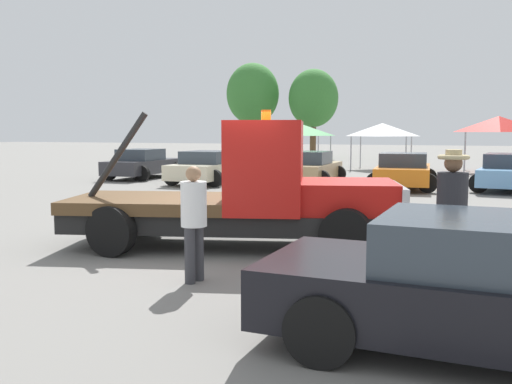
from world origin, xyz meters
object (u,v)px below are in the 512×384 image
at_px(foreground_car, 512,291).
at_px(person_at_hood, 194,216).
at_px(parked_car_cream, 209,168).
at_px(traffic_cone, 375,217).
at_px(canopy_tent_white, 382,130).
at_px(canopy_tent_red, 499,124).
at_px(parked_car_orange, 403,171).
at_px(parked_car_tan, 309,168).
at_px(tree_left, 253,94).
at_px(parked_car_skyblue, 509,172).
at_px(tree_center, 313,98).
at_px(tow_truck, 251,195).
at_px(parked_car_charcoal, 143,164).
at_px(person_near_truck, 452,207).
at_px(canopy_tent_green, 300,130).

relative_size(foreground_car, person_at_hood, 2.98).
bearing_deg(parked_car_cream, traffic_cone, -135.67).
bearing_deg(canopy_tent_white, foreground_car, -79.36).
distance_m(person_at_hood, canopy_tent_red, 25.34).
bearing_deg(canopy_tent_white, person_at_hood, -87.83).
height_order(parked_car_orange, traffic_cone, parked_car_orange).
bearing_deg(canopy_tent_red, person_at_hood, -101.40).
height_order(foreground_car, parked_car_orange, same).
distance_m(parked_car_tan, tree_left, 24.64).
height_order(parked_car_orange, canopy_tent_white, canopy_tent_white).
bearing_deg(parked_car_skyblue, tree_center, 38.80).
height_order(tree_center, traffic_cone, tree_center).
height_order(tow_truck, parked_car_charcoal, tow_truck).
bearing_deg(person_at_hood, parked_car_skyblue, 83.17).
distance_m(person_near_truck, person_at_hood, 3.57).
bearing_deg(canopy_tent_white, tow_truck, -87.85).
height_order(tow_truck, tree_center, tree_center).
xyz_separation_m(parked_car_cream, tree_center, (-1.68, 22.98, 4.06)).
height_order(parked_car_skyblue, canopy_tent_red, canopy_tent_red).
xyz_separation_m(tow_truck, parked_car_charcoal, (-10.20, 12.80, -0.33)).
xyz_separation_m(parked_car_skyblue, tree_left, (-18.16, 21.39, 4.49)).
xyz_separation_m(parked_car_charcoal, parked_car_orange, (11.64, -0.60, 0.00)).
bearing_deg(parked_car_tan, person_near_truck, -158.08).
height_order(parked_car_charcoal, parked_car_cream, same).
xyz_separation_m(parked_car_charcoal, parked_car_skyblue, (15.34, 0.14, 0.00)).
xyz_separation_m(foreground_car, tree_left, (-17.18, 38.30, 4.49)).
distance_m(person_near_truck, parked_car_orange, 13.92).
bearing_deg(parked_car_charcoal, tow_truck, -141.82).
xyz_separation_m(canopy_tent_red, tree_center, (-13.08, 12.32, 2.21)).
xyz_separation_m(person_at_hood, parked_car_cream, (-6.39, 14.13, -0.31)).
bearing_deg(canopy_tent_green, tree_center, 100.67).
bearing_deg(canopy_tent_red, parked_car_skyblue, -89.80).
xyz_separation_m(foreground_car, parked_car_skyblue, (0.98, 16.91, -0.00)).
bearing_deg(parked_car_tan, parked_car_cream, 103.99).
distance_m(canopy_tent_red, traffic_cone, 19.68).
height_order(canopy_tent_red, tree_center, tree_center).
relative_size(parked_car_cream, tree_left, 0.59).
xyz_separation_m(parked_car_skyblue, canopy_tent_green, (-11.06, 10.72, 1.57)).
height_order(foreground_car, parked_car_skyblue, same).
height_order(parked_car_cream, parked_car_orange, same).
distance_m(parked_car_skyblue, tree_center, 25.60).
height_order(foreground_car, parked_car_tan, same).
xyz_separation_m(person_near_truck, traffic_cone, (-1.72, 4.53, -0.87)).
bearing_deg(canopy_tent_green, parked_car_charcoal, -111.54).
height_order(parked_car_orange, canopy_tent_green, canopy_tent_green).
relative_size(canopy_tent_red, tree_center, 0.46).
bearing_deg(parked_car_tan, canopy_tent_green, 17.62).
xyz_separation_m(parked_car_charcoal, tree_left, (-2.82, 21.53, 4.49)).
relative_size(parked_car_tan, traffic_cone, 8.13).
relative_size(parked_car_tan, parked_car_orange, 1.03).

